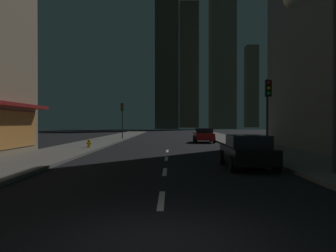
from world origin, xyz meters
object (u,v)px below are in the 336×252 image
car_parked_far (204,135)px  fire_hydrant_far_left (89,143)px  street_lamp_right (312,38)px  traffic_light_far_left (122,113)px  car_parked_near (247,151)px  traffic_light_near_right (268,101)px

car_parked_far → fire_hydrant_far_left: (-9.50, -9.37, -0.29)m
fire_hydrant_far_left → street_lamp_right: bearing=-49.9°
fire_hydrant_far_left → traffic_light_far_left: bearing=88.5°
traffic_light_far_left → street_lamp_right: size_ratio=0.64×
car_parked_far → street_lamp_right: 23.22m
traffic_light_far_left → car_parked_near: bearing=-70.6°
traffic_light_near_right → street_lamp_right: bearing=-91.1°
car_parked_far → traffic_light_far_left: 11.01m
traffic_light_near_right → street_lamp_right: street_lamp_right is taller
traffic_light_far_left → traffic_light_near_right: bearing=-63.7°
traffic_light_near_right → car_parked_near: bearing=-117.7°
car_parked_far → fire_hydrant_far_left: bearing=-135.4°
car_parked_far → street_lamp_right: size_ratio=0.64×
traffic_light_near_right → traffic_light_far_left: same height
car_parked_near → street_lamp_right: (1.78, -2.58, 4.33)m
car_parked_near → traffic_light_far_left: size_ratio=1.01×
fire_hydrant_far_left → car_parked_far: bearing=44.6°
car_parked_near → traffic_light_near_right: bearing=62.3°
car_parked_near → traffic_light_far_left: bearing=109.4°
car_parked_near → fire_hydrant_far_left: (-9.50, 10.79, -0.29)m
car_parked_near → street_lamp_right: size_ratio=0.64×
fire_hydrant_far_left → street_lamp_right: (11.28, -13.37, 4.61)m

